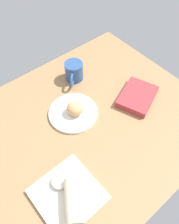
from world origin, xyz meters
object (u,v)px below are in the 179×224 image
Objects in this scene: breakfast_wrap at (74,201)px; book_stack at (137,96)px; coffee_mug at (74,71)px; sauce_cup at (60,182)px; square_plate at (68,195)px; scone_pastry at (75,109)px; round_plate at (73,113)px.

book_stack is (-53.50, -19.86, -3.01)cm from breakfast_wrap.
coffee_mug is at bearing 85.06° from breakfast_wrap.
sauce_cup is 0.40× the size of breakfast_wrap.
book_stack is (-53.00, -10.75, -1.11)cm from sauce_cup.
book_stack is (-53.28, -15.81, 0.90)cm from square_plate.
coffee_mug is (-13.77, -18.87, 0.50)cm from scone_pastry.
breakfast_wrap is at bearing 20.37° from book_stack.
book_stack reaches higher than square_plate.
book_stack is 34.15cm from coffee_mug.
breakfast_wrap is (24.15, 32.42, 4.01)cm from round_plate.
scone_pastry is at bearing -137.20° from sauce_cup.
scone_pastry is at bearing -131.69° from square_plate.
round_plate is 1.90× the size of coffee_mug.
sauce_cup is 54.09cm from book_stack.
sauce_cup is at bearing 119.23° from breakfast_wrap.
breakfast_wrap reaches higher than square_plate.
scone_pastry is 32.91cm from sauce_cup.
book_stack is at bearing 116.40° from coffee_mug.
scone_pastry is 36.86cm from square_plate.
sauce_cup is (24.11, 22.33, -1.69)cm from scone_pastry.
book_stack reaches higher than round_plate.
breakfast_wrap is at bearing 86.82° from square_plate.
scone_pastry reaches higher than book_stack.
sauce_cup reaches higher than square_plate.
square_plate is 0.95× the size of book_stack.
sauce_cup is 9.32cm from breakfast_wrap.
breakfast_wrap is at bearing 51.94° from scone_pastry.
book_stack is at bearing -168.53° from sauce_cup.
breakfast_wrap is 1.24× the size of coffee_mug.
round_plate is 37.11cm from square_plate.
scone_pastry is 1.29× the size of sauce_cup.
square_plate is at bearing 48.31° from scone_pastry.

